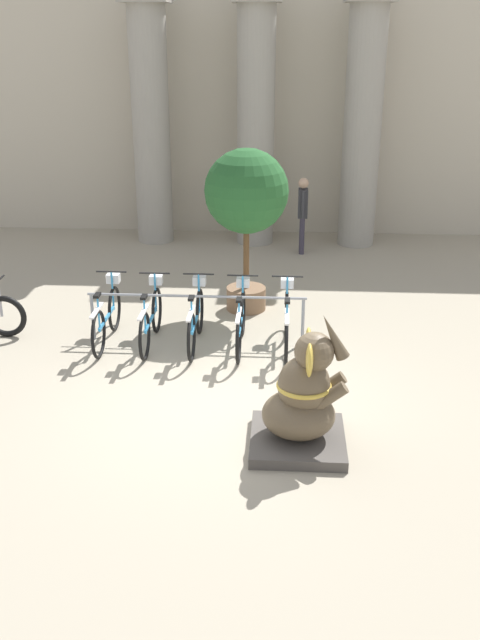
% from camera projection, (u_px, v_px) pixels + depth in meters
% --- Properties ---
extents(ground_plane, '(60.00, 60.00, 0.00)m').
position_uv_depth(ground_plane, '(230.00, 404.00, 9.24)').
color(ground_plane, '#9E937F').
extents(building_facade, '(20.00, 0.20, 6.00)m').
position_uv_depth(building_facade, '(258.00, 101.00, 16.04)').
color(building_facade, '#BCB29E').
rests_on(building_facade, ground_plane).
extents(column_left, '(1.01, 1.01, 5.16)m').
position_uv_depth(column_left, '(151.00, 123.00, 15.39)').
color(column_left, gray).
rests_on(column_left, ground_plane).
extents(column_middle, '(1.01, 1.01, 5.16)m').
position_uv_depth(column_middle, '(256.00, 124.00, 15.26)').
color(column_middle, gray).
rests_on(column_middle, ground_plane).
extents(column_right, '(1.01, 1.01, 5.16)m').
position_uv_depth(column_right, '(362.00, 124.00, 15.13)').
color(column_right, gray).
rests_on(column_right, ground_plane).
extents(bike_rack, '(3.35, 0.05, 0.77)m').
position_uv_depth(bike_rack, '(197.00, 306.00, 10.85)').
color(bike_rack, gray).
rests_on(bike_rack, ground_plane).
extents(bicycle_0, '(0.48, 1.76, 1.01)m').
position_uv_depth(bicycle_0, '(107.00, 317.00, 10.91)').
color(bicycle_0, black).
rests_on(bicycle_0, ground_plane).
extents(bicycle_1, '(0.48, 1.76, 1.01)m').
position_uv_depth(bicycle_1, '(151.00, 318.00, 10.85)').
color(bicycle_1, black).
rests_on(bicycle_1, ground_plane).
extents(bicycle_2, '(0.48, 1.76, 1.01)m').
position_uv_depth(bicycle_2, '(196.00, 319.00, 10.80)').
color(bicycle_2, black).
rests_on(bicycle_2, ground_plane).
extents(bicycle_3, '(0.48, 1.76, 1.01)m').
position_uv_depth(bicycle_3, '(241.00, 321.00, 10.74)').
color(bicycle_3, black).
rests_on(bicycle_3, ground_plane).
extents(bicycle_4, '(0.48, 1.76, 1.01)m').
position_uv_depth(bicycle_4, '(286.00, 322.00, 10.70)').
color(bicycle_4, black).
rests_on(bicycle_4, ground_plane).
extents(elephant_statue, '(1.10, 1.10, 1.68)m').
position_uv_depth(elephant_statue, '(303.00, 402.00, 8.11)').
color(elephant_statue, '#4C4742').
rests_on(elephant_statue, ground_plane).
extents(person_pedestrian, '(0.22, 0.47, 1.62)m').
position_uv_depth(person_pedestrian, '(303.00, 209.00, 15.09)').
color(person_pedestrian, '#383342').
rests_on(person_pedestrian, ground_plane).
extents(potted_tree, '(1.39, 1.39, 2.75)m').
position_uv_depth(potted_tree, '(246.00, 198.00, 11.64)').
color(potted_tree, brown).
rests_on(potted_tree, ground_plane).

